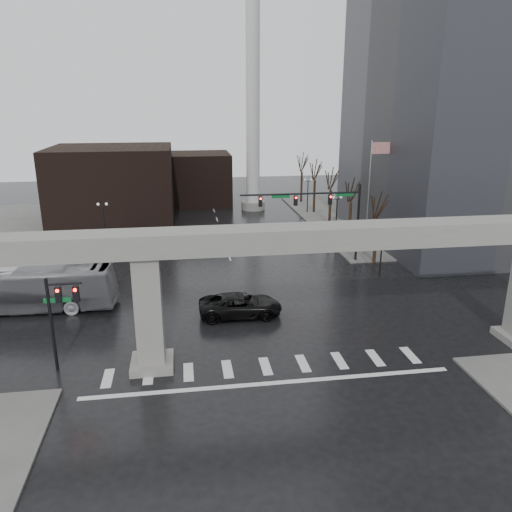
% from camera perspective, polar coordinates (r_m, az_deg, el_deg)
% --- Properties ---
extents(ground, '(160.00, 160.00, 0.00)m').
position_cam_1_polar(ground, '(32.84, 0.81, -11.62)').
color(ground, black).
rests_on(ground, ground).
extents(sidewalk_ne, '(28.00, 36.00, 0.15)m').
position_cam_1_polar(sidewalk_ne, '(73.04, 16.61, 4.09)').
color(sidewalk_ne, slate).
rests_on(sidewalk_ne, ground).
extents(sidewalk_nw, '(28.00, 36.00, 0.15)m').
position_cam_1_polar(sidewalk_nw, '(69.60, -26.11, 2.39)').
color(sidewalk_nw, slate).
rests_on(sidewalk_nw, ground).
extents(elevated_guideway, '(48.00, 2.60, 8.70)m').
position_cam_1_polar(elevated_guideway, '(30.35, 3.22, 0.02)').
color(elevated_guideway, gray).
rests_on(elevated_guideway, ground).
extents(office_tower, '(22.00, 26.00, 42.00)m').
position_cam_1_polar(office_tower, '(63.64, 24.04, 20.53)').
color(office_tower, '#57575C').
rests_on(office_tower, ground).
extents(building_far_left, '(16.00, 14.00, 10.00)m').
position_cam_1_polar(building_far_left, '(71.80, -16.02, 7.93)').
color(building_far_left, black).
rests_on(building_far_left, ground).
extents(building_far_mid, '(10.00, 10.00, 8.00)m').
position_cam_1_polar(building_far_mid, '(81.27, -6.61, 8.79)').
color(building_far_mid, black).
rests_on(building_far_mid, ground).
extents(smokestack, '(3.60, 3.60, 30.00)m').
position_cam_1_polar(smokestack, '(75.17, -0.35, 15.38)').
color(smokestack, silver).
rests_on(smokestack, ground).
extents(signal_mast_arm, '(12.12, 0.43, 8.00)m').
position_cam_1_polar(signal_mast_arm, '(50.13, 7.55, 5.59)').
color(signal_mast_arm, black).
rests_on(signal_mast_arm, ground).
extents(signal_left_pole, '(2.30, 0.30, 6.00)m').
position_cam_1_polar(signal_left_pole, '(32.08, -21.57, -5.59)').
color(signal_left_pole, black).
rests_on(signal_left_pole, ground).
extents(flagpole_assembly, '(2.06, 0.12, 12.00)m').
position_cam_1_polar(flagpole_assembly, '(54.83, 13.11, 8.10)').
color(flagpole_assembly, silver).
rests_on(flagpole_assembly, ground).
extents(lamp_right_0, '(1.22, 0.32, 5.11)m').
position_cam_1_polar(lamp_right_0, '(47.75, 14.22, 1.70)').
color(lamp_right_0, black).
rests_on(lamp_right_0, ground).
extents(lamp_right_1, '(1.22, 0.32, 5.11)m').
position_cam_1_polar(lamp_right_1, '(60.51, 9.21, 5.25)').
color(lamp_right_1, black).
rests_on(lamp_right_1, ground).
extents(lamp_right_2, '(1.22, 0.32, 5.11)m').
position_cam_1_polar(lamp_right_2, '(73.73, 5.94, 7.53)').
color(lamp_right_2, black).
rests_on(lamp_right_2, ground).
extents(lamp_left_0, '(1.22, 0.32, 5.11)m').
position_cam_1_polar(lamp_left_0, '(45.00, -19.44, 0.29)').
color(lamp_left_0, black).
rests_on(lamp_left_0, ground).
extents(lamp_left_1, '(1.22, 0.32, 5.11)m').
position_cam_1_polar(lamp_left_1, '(58.37, -17.04, 4.27)').
color(lamp_left_1, black).
rests_on(lamp_left_1, ground).
extents(lamp_left_2, '(1.22, 0.32, 5.11)m').
position_cam_1_polar(lamp_left_2, '(71.98, -15.53, 6.76)').
color(lamp_left_2, black).
rests_on(lamp_left_2, ground).
extents(tree_right_0, '(1.09, 1.58, 7.50)m').
position_cam_1_polar(tree_right_0, '(51.89, 13.55, 2.20)').
color(tree_right_0, black).
rests_on(tree_right_0, ground).
extents(tree_right_1, '(1.09, 1.61, 7.67)m').
position_cam_1_polar(tree_right_1, '(59.13, 10.71, 4.27)').
color(tree_right_1, black).
rests_on(tree_right_1, ground).
extents(tree_right_2, '(1.10, 1.63, 7.85)m').
position_cam_1_polar(tree_right_2, '(66.55, 8.49, 5.88)').
color(tree_right_2, black).
rests_on(tree_right_2, ground).
extents(tree_right_3, '(1.11, 1.66, 8.02)m').
position_cam_1_polar(tree_right_3, '(74.09, 6.71, 7.16)').
color(tree_right_3, black).
rests_on(tree_right_3, ground).
extents(tree_right_4, '(1.12, 1.69, 8.19)m').
position_cam_1_polar(tree_right_4, '(81.72, 5.25, 8.20)').
color(tree_right_4, black).
rests_on(tree_right_4, ground).
extents(pickup_truck, '(6.42, 3.05, 1.77)m').
position_cam_1_polar(pickup_truck, '(38.48, -1.79, -5.64)').
color(pickup_truck, black).
rests_on(pickup_truck, ground).
extents(city_bus, '(13.52, 3.81, 3.73)m').
position_cam_1_polar(city_bus, '(43.11, -24.61, -3.31)').
color(city_bus, '#98989C').
rests_on(city_bus, ground).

